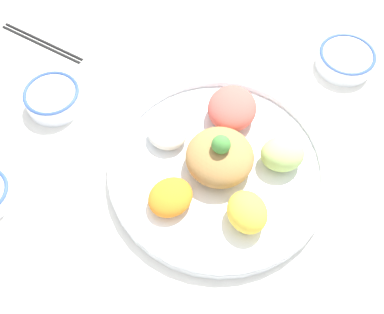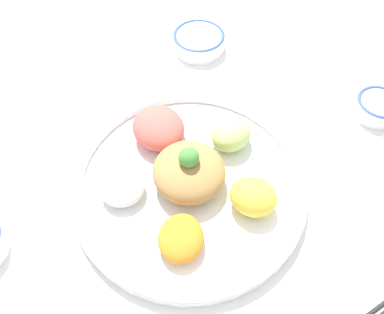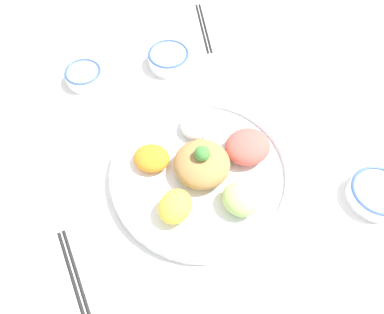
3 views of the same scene
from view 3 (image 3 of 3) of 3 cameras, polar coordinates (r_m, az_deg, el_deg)
ground_plane at (r=0.84m, az=3.87°, el=-3.52°), size 2.40×2.40×0.00m
salad_platter at (r=0.82m, az=1.72°, el=-1.99°), size 0.41×0.41×0.11m
sauce_bowl_red at (r=1.04m, az=-16.15°, el=11.84°), size 0.10×0.10×0.04m
rice_bowl_blue at (r=0.89m, az=26.31°, el=-5.00°), size 0.12×0.12×0.04m
rice_bowl_plain at (r=1.04m, az=-3.57°, el=14.79°), size 0.11×0.11×0.04m
chopsticks_pair_near at (r=1.17m, az=1.79°, el=19.16°), size 0.15×0.18×0.01m
chopsticks_pair_far at (r=0.78m, az=-17.16°, el=-18.06°), size 0.20×0.14×0.01m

